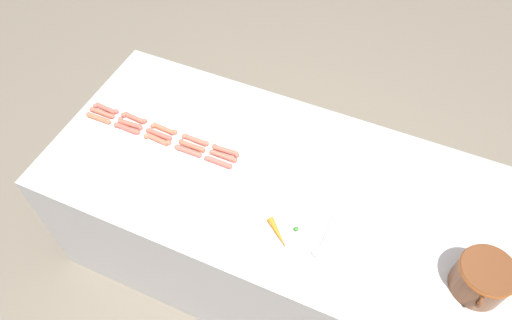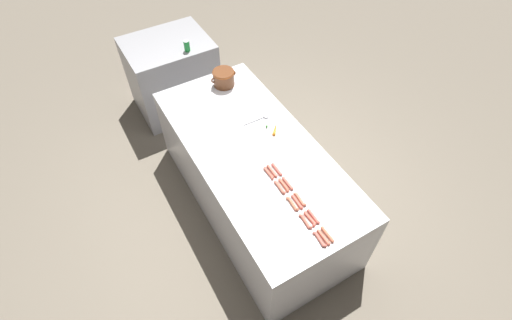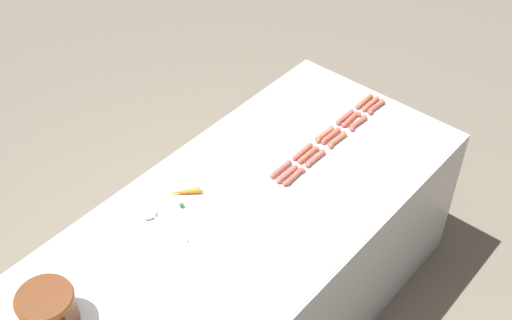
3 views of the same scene
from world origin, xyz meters
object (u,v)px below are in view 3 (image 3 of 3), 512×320
object	(u,v)px
hot_dog_5	(371,104)
hot_dog_8	(309,155)
hot_dog_13	(303,151)
hot_dog_1	(358,123)
bean_pot	(47,308)
carrot	(183,193)
hot_dog_10	(364,101)
hot_dog_9	(287,174)
hot_dog_11	(345,117)
hot_dog_0	(376,106)
hot_dog_3	(315,158)
hot_dog_14	(281,169)
hot_dog_6	(351,120)
hot_dog_7	(331,136)
hot_dog_2	(337,140)
hot_dog_4	(294,177)
serving_spoon	(157,219)
hot_dog_12	(325,134)

from	to	relation	value
hot_dog_5	hot_dog_8	bearing A→B (deg)	89.75
hot_dog_13	hot_dog_1	bearing A→B (deg)	-102.37
hot_dog_8	hot_dog_13	xyz separation A→B (m)	(0.04, -0.00, 0.00)
hot_dog_13	bean_pot	xyz separation A→B (m)	(0.14, 1.45, 0.08)
carrot	bean_pot	bearing A→B (deg)	97.41
hot_dog_10	bean_pot	world-z (taller)	bean_pot
hot_dog_9	hot_dog_13	xyz separation A→B (m)	(0.04, -0.18, 0.00)
hot_dog_11	bean_pot	world-z (taller)	bean_pot
hot_dog_0	hot_dog_3	xyz separation A→B (m)	(-0.00, 0.55, 0.00)
hot_dog_8	bean_pot	size ratio (longest dim) A/B	0.54
hot_dog_10	hot_dog_9	bearing A→B (deg)	93.14
hot_dog_0	hot_dog_10	distance (m)	0.08
hot_dog_14	carrot	bearing A→B (deg)	59.95
hot_dog_0	hot_dog_6	bearing A→B (deg)	78.19
hot_dog_7	hot_dog_10	bearing A→B (deg)	-84.48
hot_dog_10	hot_dog_1	bearing A→B (deg)	114.31
hot_dog_9	hot_dog_2	bearing A→B (deg)	-95.60
hot_dog_8	hot_dog_5	bearing A→B (deg)	-90.25
hot_dog_2	hot_dog_7	distance (m)	0.04
hot_dog_4	hot_dog_7	size ratio (longest dim) A/B	1.00
hot_dog_9	serving_spoon	distance (m)	0.67
hot_dog_2	hot_dog_6	xyz separation A→B (m)	(0.04, -0.18, 0.00)
hot_dog_14	hot_dog_0	bearing A→B (deg)	-96.31
hot_dog_7	hot_dog_1	bearing A→B (deg)	-103.81
serving_spoon	hot_dog_13	bearing A→B (deg)	-105.64
hot_dog_4	hot_dog_12	xyz separation A→B (m)	(0.08, -0.36, 0.00)
hot_dog_3	hot_dog_10	distance (m)	0.56
hot_dog_7	carrot	xyz separation A→B (m)	(0.29, 0.80, 0.00)
hot_dog_2	hot_dog_14	world-z (taller)	same
hot_dog_6	hot_dog_11	world-z (taller)	same
hot_dog_4	hot_dog_14	size ratio (longest dim) A/B	1.00
hot_dog_0	hot_dog_10	size ratio (longest dim) A/B	1.00
hot_dog_6	hot_dog_13	distance (m)	0.37
hot_dog_10	carrot	world-z (taller)	carrot
hot_dog_2	hot_dog_14	distance (m)	0.37
hot_dog_10	hot_dog_11	bearing A→B (deg)	89.69
hot_dog_10	hot_dog_13	size ratio (longest dim) A/B	1.00
hot_dog_9	bean_pot	size ratio (longest dim) A/B	0.54
hot_dog_11	carrot	xyz separation A→B (m)	(0.25, 0.98, 0.00)
serving_spoon	hot_dog_10	bearing A→B (deg)	-99.53
hot_dog_1	hot_dog_10	distance (m)	0.19
hot_dog_0	hot_dog_11	distance (m)	0.20
hot_dog_0	hot_dog_7	distance (m)	0.36
hot_dog_3	hot_dog_7	bearing A→B (deg)	-77.74
hot_dog_13	hot_dog_8	bearing A→B (deg)	177.86
hot_dog_5	hot_dog_9	size ratio (longest dim) A/B	1.00
hot_dog_1	serving_spoon	xyz separation A→B (m)	(0.31, 1.17, -0.01)
hot_dog_0	hot_dog_9	size ratio (longest dim) A/B	1.00
hot_dog_6	hot_dog_11	xyz separation A→B (m)	(0.04, 0.00, 0.00)
carrot	hot_dog_10	bearing A→B (deg)	-102.41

